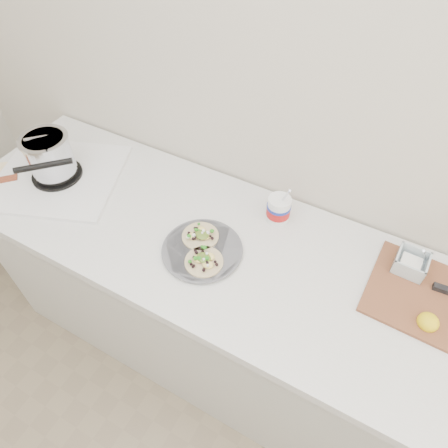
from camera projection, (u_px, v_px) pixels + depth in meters
The scene contains 5 objects.
counter at pixel (259, 323), 1.68m from camera, with size 2.44×0.66×0.90m.
stove at pixel (53, 163), 1.56m from camera, with size 0.61×0.59×0.23m.
taco_plate at pixel (202, 248), 1.35m from camera, with size 0.28×0.28×0.04m.
tub at pixel (280, 207), 1.42m from camera, with size 0.09×0.09×0.20m.
cutboard at pixel (443, 298), 1.22m from camera, with size 0.46×0.33×0.07m.
Camera 1 is at (0.26, 0.66, 1.99)m, focal length 32.00 mm.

